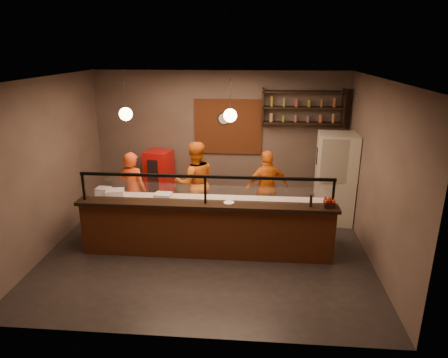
# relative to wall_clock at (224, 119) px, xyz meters

# --- Properties ---
(floor) EXTENTS (6.00, 6.00, 0.00)m
(floor) POSITION_rel_wall_clock_xyz_m (-0.10, -2.46, -2.10)
(floor) COLOR black
(floor) RESTS_ON ground
(ceiling) EXTENTS (6.00, 6.00, 0.00)m
(ceiling) POSITION_rel_wall_clock_xyz_m (-0.10, -2.46, 1.10)
(ceiling) COLOR #3A312D
(ceiling) RESTS_ON wall_back
(wall_back) EXTENTS (6.00, 0.00, 6.00)m
(wall_back) POSITION_rel_wall_clock_xyz_m (-0.10, 0.04, -0.50)
(wall_back) COLOR #69564D
(wall_back) RESTS_ON floor
(wall_left) EXTENTS (0.00, 5.00, 5.00)m
(wall_left) POSITION_rel_wall_clock_xyz_m (-3.10, -2.46, -0.50)
(wall_left) COLOR #69564D
(wall_left) RESTS_ON floor
(wall_right) EXTENTS (0.00, 5.00, 5.00)m
(wall_right) POSITION_rel_wall_clock_xyz_m (2.90, -2.46, -0.50)
(wall_right) COLOR #69564D
(wall_right) RESTS_ON floor
(wall_front) EXTENTS (6.00, 0.00, 6.00)m
(wall_front) POSITION_rel_wall_clock_xyz_m (-0.10, -4.96, -0.50)
(wall_front) COLOR #69564D
(wall_front) RESTS_ON floor
(brick_patch) EXTENTS (1.60, 0.04, 1.30)m
(brick_patch) POSITION_rel_wall_clock_xyz_m (0.10, 0.01, -0.20)
(brick_patch) COLOR brown
(brick_patch) RESTS_ON wall_back
(service_counter) EXTENTS (4.60, 0.25, 1.00)m
(service_counter) POSITION_rel_wall_clock_xyz_m (-0.10, -2.76, -1.60)
(service_counter) COLOR brown
(service_counter) RESTS_ON floor
(counter_ledge) EXTENTS (4.70, 0.37, 0.06)m
(counter_ledge) POSITION_rel_wall_clock_xyz_m (-0.10, -2.76, -1.07)
(counter_ledge) COLOR black
(counter_ledge) RESTS_ON service_counter
(worktop_cabinet) EXTENTS (4.60, 0.75, 0.85)m
(worktop_cabinet) POSITION_rel_wall_clock_xyz_m (-0.10, -2.26, -1.68)
(worktop_cabinet) COLOR gray
(worktop_cabinet) RESTS_ON floor
(worktop) EXTENTS (4.60, 0.75, 0.05)m
(worktop) POSITION_rel_wall_clock_xyz_m (-0.10, -2.26, -1.23)
(worktop) COLOR white
(worktop) RESTS_ON worktop_cabinet
(sneeze_guard) EXTENTS (4.50, 0.05, 0.52)m
(sneeze_guard) POSITION_rel_wall_clock_xyz_m (-0.10, -2.76, -0.73)
(sneeze_guard) COLOR white
(sneeze_guard) RESTS_ON counter_ledge
(wall_shelving) EXTENTS (1.84, 0.28, 0.85)m
(wall_shelving) POSITION_rel_wall_clock_xyz_m (1.80, -0.14, 0.30)
(wall_shelving) COLOR black
(wall_shelving) RESTS_ON wall_back
(wall_clock) EXTENTS (0.30, 0.04, 0.30)m
(wall_clock) POSITION_rel_wall_clock_xyz_m (0.00, 0.00, 0.00)
(wall_clock) COLOR black
(wall_clock) RESTS_ON wall_back
(pendant_left) EXTENTS (0.24, 0.24, 0.77)m
(pendant_left) POSITION_rel_wall_clock_xyz_m (-1.60, -2.26, 0.45)
(pendant_left) COLOR black
(pendant_left) RESTS_ON ceiling
(pendant_right) EXTENTS (0.24, 0.24, 0.77)m
(pendant_right) POSITION_rel_wall_clock_xyz_m (0.30, -2.26, 0.45)
(pendant_right) COLOR black
(pendant_right) RESTS_ON ceiling
(cook_left) EXTENTS (0.69, 0.53, 1.67)m
(cook_left) POSITION_rel_wall_clock_xyz_m (-1.79, -1.61, -1.27)
(cook_left) COLOR #E24915
(cook_left) RESTS_ON floor
(cook_mid) EXTENTS (1.07, 0.95, 1.83)m
(cook_mid) POSITION_rel_wall_clock_xyz_m (-0.52, -1.25, -1.19)
(cook_mid) COLOR orange
(cook_mid) RESTS_ON floor
(cook_right) EXTENTS (1.05, 0.69, 1.65)m
(cook_right) POSITION_rel_wall_clock_xyz_m (1.03, -1.21, -1.27)
(cook_right) COLOR orange
(cook_right) RESTS_ON floor
(fridge) EXTENTS (0.89, 0.84, 1.98)m
(fridge) POSITION_rel_wall_clock_xyz_m (2.50, -0.92, -1.11)
(fridge) COLOR beige
(fridge) RESTS_ON floor
(red_cooler) EXTENTS (0.68, 0.64, 1.36)m
(red_cooler) POSITION_rel_wall_clock_xyz_m (-1.54, -0.31, -1.42)
(red_cooler) COLOR red
(red_cooler) RESTS_ON floor
(pizza_dough) EXTENTS (0.56, 0.56, 0.01)m
(pizza_dough) POSITION_rel_wall_clock_xyz_m (0.95, -2.28, -1.19)
(pizza_dough) COLOR beige
(pizza_dough) RESTS_ON worktop
(prep_tub_a) EXTENTS (0.39, 0.34, 0.17)m
(prep_tub_a) POSITION_rel_wall_clock_xyz_m (-1.95, -2.24, -1.12)
(prep_tub_a) COLOR white
(prep_tub_a) RESTS_ON worktop
(prep_tub_b) EXTENTS (0.29, 0.24, 0.14)m
(prep_tub_b) POSITION_rel_wall_clock_xyz_m (-2.25, -2.05, -1.13)
(prep_tub_b) COLOR silver
(prep_tub_b) RESTS_ON worktop
(prep_tub_c) EXTENTS (0.33, 0.27, 0.16)m
(prep_tub_c) POSITION_rel_wall_clock_xyz_m (-0.97, -2.32, -1.12)
(prep_tub_c) COLOR white
(prep_tub_c) RESTS_ON worktop
(rolling_pin) EXTENTS (0.36, 0.12, 0.06)m
(rolling_pin) POSITION_rel_wall_clock_xyz_m (-0.91, -2.26, -1.17)
(rolling_pin) COLOR yellow
(rolling_pin) RESTS_ON worktop
(condiment_caddy) EXTENTS (0.19, 0.15, 0.10)m
(condiment_caddy) POSITION_rel_wall_clock_xyz_m (2.07, -2.77, -0.99)
(condiment_caddy) COLOR black
(condiment_caddy) RESTS_ON counter_ledge
(pepper_mill) EXTENTS (0.07, 0.07, 0.22)m
(pepper_mill) POSITION_rel_wall_clock_xyz_m (1.75, -2.77, -0.93)
(pepper_mill) COLOR black
(pepper_mill) RESTS_ON counter_ledge
(small_plate) EXTENTS (0.25, 0.25, 0.01)m
(small_plate) POSITION_rel_wall_clock_xyz_m (0.32, -2.71, -1.03)
(small_plate) COLOR white
(small_plate) RESTS_ON counter_ledge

